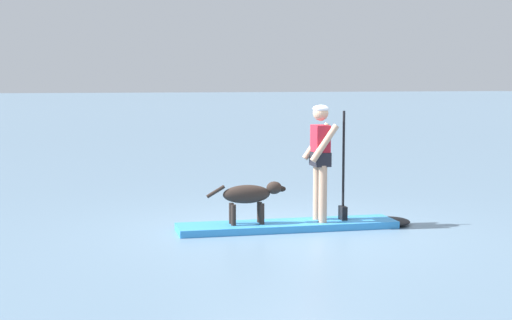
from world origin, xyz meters
name	(u,v)px	position (x,y,z in m)	size (l,w,h in m)	color
ground_plane	(287,229)	(0.00, 0.00, 0.00)	(400.00, 400.00, 0.00)	slate
paddleboard	(303,225)	(0.22, -0.05, 0.05)	(3.48, 1.42, 0.10)	#338CD8
person_paddler	(321,154)	(0.48, -0.12, 1.06)	(0.66, 0.56, 1.66)	tan
dog	(250,195)	(-0.53, 0.13, 0.50)	(1.12, 0.38, 0.59)	#2D231E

